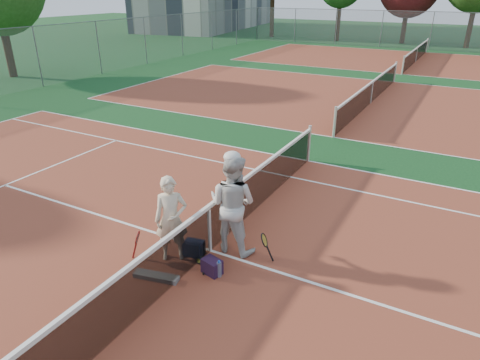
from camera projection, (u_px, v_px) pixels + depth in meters
name	position (u px, v px, depth m)	size (l,w,h in m)	color
ground	(210.00, 251.00, 8.47)	(130.00, 130.00, 0.00)	#103D19
court_main	(210.00, 250.00, 8.47)	(23.77, 10.97, 0.01)	brown
court_far_a	(370.00, 103.00, 19.27)	(23.77, 10.97, 0.01)	brown
court_far_b	(415.00, 62.00, 30.07)	(23.77, 10.97, 0.01)	brown
net_main	(210.00, 228.00, 8.26)	(0.10, 10.98, 1.02)	black
net_far_a	(372.00, 92.00, 19.06)	(0.10, 10.98, 1.02)	black
net_far_b	(417.00, 54.00, 29.86)	(0.10, 10.98, 1.02)	black
fence_back	(431.00, 31.00, 35.05)	(32.00, 0.06, 3.00)	slate
fence_left	(0.00, 63.00, 20.25)	(54.50, 0.06, 3.00)	slate
player_a	(171.00, 219.00, 7.93)	(0.61, 0.40, 1.68)	beige
player_b	(233.00, 204.00, 8.14)	(0.97, 0.76, 2.00)	silver
racket_red	(138.00, 245.00, 8.12)	(0.20, 0.27, 0.58)	maroon
racket_black_held	(264.00, 247.00, 8.07)	(0.26, 0.27, 0.57)	black
racket_spare	(201.00, 260.00, 8.16)	(0.60, 0.27, 0.03)	black
sports_bag_navy	(194.00, 248.00, 8.29)	(0.37, 0.25, 0.29)	black
sports_bag_purple	(212.00, 266.00, 7.75)	(0.35, 0.24, 0.29)	black
net_cover_canvas	(156.00, 277.00, 7.64)	(0.84, 0.19, 0.09)	#64605B
water_bottle	(219.00, 270.00, 7.65)	(0.09, 0.09, 0.30)	#ABC2D9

